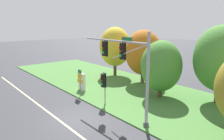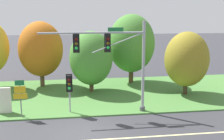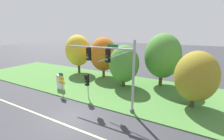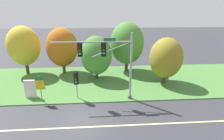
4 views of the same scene
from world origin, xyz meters
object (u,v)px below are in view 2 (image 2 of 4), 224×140
(tree_mid_verge, at_px, (131,44))
(pedestrian_signal_near_kerb, at_px, (69,86))
(route_sign_post, at_px, (20,93))
(tree_left_of_mast, at_px, (41,49))
(tree_tall_centre, at_px, (187,59))
(traffic_signal_mast, at_px, (115,54))
(info_kiosk, at_px, (3,100))
(tree_behind_signpost, at_px, (91,58))

(tree_mid_verge, bearing_deg, pedestrian_signal_near_kerb, -126.99)
(route_sign_post, distance_m, tree_left_of_mast, 8.75)
(tree_tall_centre, bearing_deg, tree_mid_verge, 129.37)
(traffic_signal_mast, distance_m, tree_tall_centre, 8.06)
(tree_tall_centre, xyz_separation_m, info_kiosk, (-15.11, -2.84, -2.23))
(tree_behind_signpost, bearing_deg, tree_tall_centre, -13.74)
(tree_behind_signpost, distance_m, tree_mid_verge, 5.28)
(route_sign_post, relative_size, tree_mid_verge, 0.38)
(traffic_signal_mast, bearing_deg, tree_left_of_mast, 125.87)
(pedestrian_signal_near_kerb, relative_size, tree_tall_centre, 0.51)
(route_sign_post, relative_size, tree_tall_centre, 0.48)
(route_sign_post, xyz_separation_m, tree_mid_verge, (9.69, 8.76, 2.39))
(pedestrian_signal_near_kerb, distance_m, tree_behind_signpost, 5.99)
(pedestrian_signal_near_kerb, distance_m, tree_left_of_mast, 8.74)
(tree_mid_verge, xyz_separation_m, info_kiosk, (-11.12, -7.70, -3.17))
(route_sign_post, distance_m, tree_mid_verge, 13.28)
(route_sign_post, bearing_deg, info_kiosk, 143.38)
(traffic_signal_mast, relative_size, tree_tall_centre, 1.35)
(pedestrian_signal_near_kerb, height_order, tree_mid_verge, tree_mid_verge)
(tree_left_of_mast, bearing_deg, info_kiosk, -105.23)
(tree_left_of_mast, xyz_separation_m, tree_tall_centre, (13.08, -4.60, -0.55))
(tree_left_of_mast, relative_size, tree_tall_centre, 1.14)
(traffic_signal_mast, height_order, tree_left_of_mast, traffic_signal_mast)
(tree_mid_verge, height_order, info_kiosk, tree_mid_verge)
(route_sign_post, height_order, tree_left_of_mast, tree_left_of_mast)
(tree_left_of_mast, distance_m, tree_mid_verge, 9.11)
(tree_mid_verge, bearing_deg, tree_behind_signpost, -147.05)
(tree_mid_verge, bearing_deg, info_kiosk, -145.31)
(tree_left_of_mast, height_order, tree_behind_signpost, tree_left_of_mast)
(traffic_signal_mast, height_order, pedestrian_signal_near_kerb, traffic_signal_mast)
(tree_tall_centre, relative_size, info_kiosk, 2.96)
(traffic_signal_mast, bearing_deg, pedestrian_signal_near_kerb, 175.06)
(tree_mid_verge, relative_size, info_kiosk, 3.74)
(pedestrian_signal_near_kerb, bearing_deg, tree_behind_signpost, 70.58)
(pedestrian_signal_near_kerb, bearing_deg, route_sign_post, -173.54)
(tree_left_of_mast, relative_size, tree_mid_verge, 0.90)
(tree_behind_signpost, height_order, tree_tall_centre, tree_tall_centre)
(route_sign_post, bearing_deg, tree_left_of_mast, 85.97)
(tree_mid_verge, xyz_separation_m, tree_tall_centre, (3.99, -4.86, -0.94))
(tree_behind_signpost, xyz_separation_m, tree_tall_centre, (8.34, -2.04, 0.04))
(traffic_signal_mast, height_order, route_sign_post, traffic_signal_mast)
(pedestrian_signal_near_kerb, relative_size, route_sign_post, 1.07)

